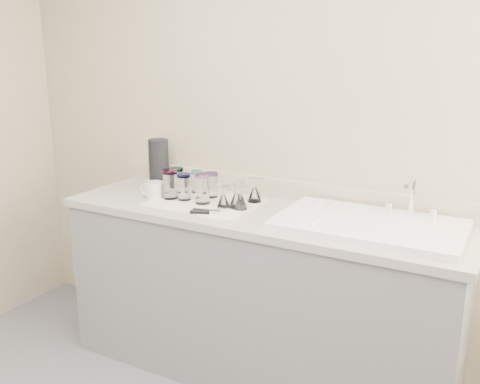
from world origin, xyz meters
The scene contains 18 objects.
room_envelope centered at (0.00, 0.00, 1.56)m, with size 3.54×3.50×2.52m.
counter_unit centered at (0.00, 1.20, 0.45)m, with size 2.06×0.62×0.90m.
sink_unit centered at (0.55, 1.20, 0.92)m, with size 0.82×0.50×0.22m.
dish_towel centered at (-0.31, 1.18, 0.90)m, with size 0.55×0.42×0.01m, color white.
tumbler_teal centered at (-0.56, 1.29, 0.98)m, with size 0.07×0.07×0.14m.
tumbler_cyan centered at (-0.46, 1.33, 0.97)m, with size 0.06×0.06×0.12m.
tumbler_purple centered at (-0.33, 1.29, 0.98)m, with size 0.07×0.07×0.13m.
tumbler_magenta centered at (-0.51, 1.15, 0.99)m, with size 0.08×0.08×0.16m.
tumbler_blue centered at (-0.43, 1.17, 0.98)m, with size 0.07×0.07×0.14m.
tumbler_lavender centered at (-0.31, 1.16, 0.99)m, with size 0.08×0.08×0.16m.
goblet_back_left centered at (-0.17, 1.28, 0.95)m, with size 0.07×0.07×0.12m.
goblet_back_right centered at (-0.09, 1.32, 0.95)m, with size 0.08×0.08×0.14m.
goblet_front_left centered at (-0.18, 1.15, 0.95)m, with size 0.07×0.07×0.12m.
goblet_front_right centered at (-0.09, 1.16, 0.95)m, with size 0.07×0.07×0.13m.
goblet_extra centered at (-0.12, 1.18, 0.96)m, with size 0.08×0.08×0.14m.
can_opener centered at (-0.20, 1.02, 0.92)m, with size 0.15×0.09×0.02m.
white_mug centered at (-0.60, 1.13, 0.95)m, with size 0.14×0.11×0.09m.
paper_towel_roll centered at (-0.75, 1.38, 1.03)m, with size 0.15×0.15×0.27m.
Camera 1 is at (1.13, -1.07, 1.69)m, focal length 40.00 mm.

